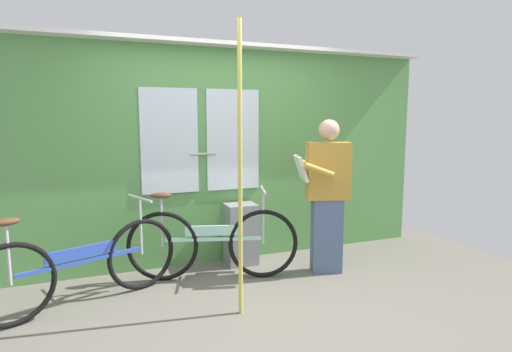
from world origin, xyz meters
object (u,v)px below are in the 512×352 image
(handrail_pole, at_px, (240,172))
(passenger_reading_newspaper, at_px, (327,193))
(bicycle_leaning_behind, at_px, (82,266))
(bicycle_near_door, at_px, (212,243))
(trash_bin_by_wall, at_px, (241,234))

(handrail_pole, bearing_deg, passenger_reading_newspaper, 26.74)
(passenger_reading_newspaper, bearing_deg, handrail_pole, 44.32)
(bicycle_leaning_behind, height_order, handrail_pole, handrail_pole)
(bicycle_near_door, distance_m, handrail_pole, 1.14)
(bicycle_leaning_behind, bearing_deg, handrail_pole, -48.22)
(trash_bin_by_wall, bearing_deg, handrail_pole, -109.69)
(trash_bin_by_wall, bearing_deg, bicycle_near_door, -141.77)
(bicycle_near_door, xyz_separation_m, passenger_reading_newspaper, (1.16, -0.23, 0.46))
(bicycle_leaning_behind, distance_m, handrail_pole, 1.59)
(bicycle_leaning_behind, xyz_separation_m, trash_bin_by_wall, (1.62, 0.52, -0.03))
(bicycle_leaning_behind, relative_size, handrail_pole, 0.71)
(bicycle_leaning_behind, relative_size, passenger_reading_newspaper, 1.04)
(bicycle_near_door, distance_m, trash_bin_by_wall, 0.53)
(passenger_reading_newspaper, bearing_deg, bicycle_leaning_behind, 16.56)
(bicycle_near_door, relative_size, passenger_reading_newspaper, 1.03)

